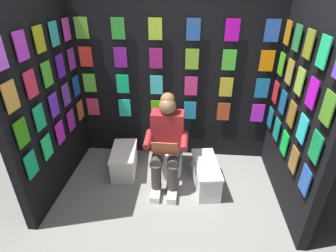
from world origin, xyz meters
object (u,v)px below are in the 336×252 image
comic_longbox_near (124,161)px  comic_longbox_far (206,175)px  person_reading (167,142)px  toilet (168,150)px

comic_longbox_near → comic_longbox_far: 1.12m
person_reading → comic_longbox_near: (0.60, -0.13, -0.42)m
toilet → person_reading: bearing=90.1°
comic_longbox_near → comic_longbox_far: (-1.10, 0.21, 0.00)m
toilet → comic_longbox_near: toilet is taller
toilet → comic_longbox_far: size_ratio=1.10×
toilet → person_reading: (0.00, 0.23, 0.27)m
person_reading → comic_longbox_near: person_reading is taller
toilet → person_reading: 0.35m
comic_longbox_near → person_reading: bearing=161.0°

